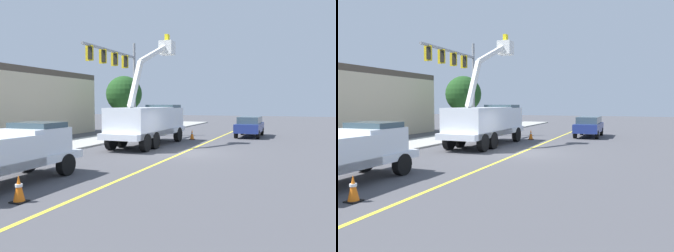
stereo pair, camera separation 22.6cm
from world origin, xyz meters
The scene contains 10 objects.
ground centered at (0.00, 0.00, 0.00)m, with size 120.00×120.00×0.00m, color #47474C.
sidewalk_far_side centered at (0.14, 8.01, 0.06)m, with size 60.00×3.60×0.12m, color #9E9E99.
lane_centre_stripe centered at (0.00, 0.00, 0.00)m, with size 50.00×0.16×0.01m, color yellow.
utility_bucket_truck centered at (2.56, 3.20, 1.62)m, with size 8.24×2.77×7.41m.
service_pickup_truck centered at (-9.17, 3.42, 1.12)m, with size 5.64×2.27×2.06m.
passing_minivan centered at (10.73, -2.47, 0.97)m, with size 4.83×2.02×1.69m.
traffic_cone_leading centered at (-10.75, 1.44, 0.38)m, with size 0.40×0.40×0.78m.
traffic_cone_mid_front centered at (6.89, 1.45, 0.39)m, with size 0.40×0.40×0.78m.
traffic_signal_mast centered at (5.43, 6.89, 5.43)m, with size 7.51×0.65×7.84m.
street_tree_right centered at (10.13, 8.97, 3.66)m, with size 3.35×3.35×5.35m.
Camera 1 is at (-18.02, -5.66, 2.76)m, focal length 35.97 mm.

